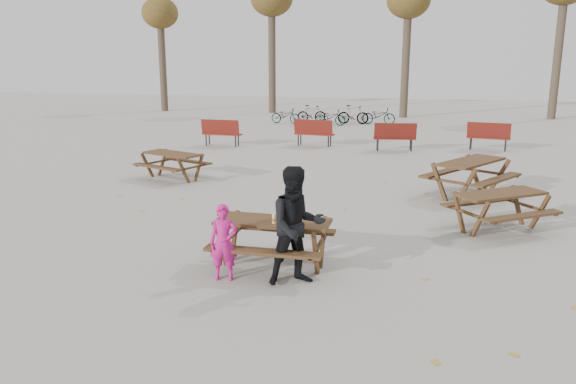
% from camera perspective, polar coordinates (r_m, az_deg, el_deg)
% --- Properties ---
extents(ground, '(80.00, 80.00, 0.00)m').
position_cam_1_polar(ground, '(9.12, -1.51, -7.55)').
color(ground, gray).
rests_on(ground, ground).
extents(main_picnic_table, '(1.80, 1.45, 0.78)m').
position_cam_1_polar(main_picnic_table, '(8.93, -1.53, -4.03)').
color(main_picnic_table, '#342313').
rests_on(main_picnic_table, ground).
extents(food_tray, '(0.18, 0.11, 0.03)m').
position_cam_1_polar(food_tray, '(8.73, -0.06, -3.01)').
color(food_tray, white).
rests_on(food_tray, main_picnic_table).
extents(bread_roll, '(0.14, 0.06, 0.05)m').
position_cam_1_polar(bread_roll, '(8.72, -0.06, -2.75)').
color(bread_roll, tan).
rests_on(bread_roll, food_tray).
extents(soda_bottle, '(0.07, 0.07, 0.17)m').
position_cam_1_polar(soda_bottle, '(8.69, -1.42, -2.73)').
color(soda_bottle, silver).
rests_on(soda_bottle, main_picnic_table).
extents(child, '(0.47, 0.36, 1.17)m').
position_cam_1_polar(child, '(8.47, -6.55, -5.12)').
color(child, '#C9197A').
rests_on(child, ground).
extents(adult, '(1.08, 1.01, 1.77)m').
position_cam_1_polar(adult, '(8.18, 0.89, -3.48)').
color(adult, black).
rests_on(adult, ground).
extents(picnic_table_east, '(2.25, 2.18, 0.76)m').
position_cam_1_polar(picnic_table_east, '(11.61, 20.69, -1.86)').
color(picnic_table_east, '#342313').
rests_on(picnic_table_east, ground).
extents(picnic_table_north, '(2.09, 1.91, 0.74)m').
position_cam_1_polar(picnic_table_north, '(15.84, -11.63, 2.60)').
color(picnic_table_north, '#342313').
rests_on(picnic_table_north, ground).
extents(picnic_table_far, '(2.46, 2.59, 0.88)m').
position_cam_1_polar(picnic_table_far, '(14.28, 18.02, 1.34)').
color(picnic_table_far, '#342313').
rests_on(picnic_table_far, ground).
extents(park_bench_row, '(11.37, 2.00, 1.03)m').
position_cam_1_polar(park_bench_row, '(21.10, 6.60, 5.84)').
color(park_bench_row, maroon).
rests_on(park_bench_row, ground).
extents(bicycle_row, '(6.32, 1.93, 0.95)m').
position_cam_1_polar(bicycle_row, '(29.02, 4.75, 7.77)').
color(bicycle_row, black).
rests_on(bicycle_row, ground).
extents(tree_row, '(32.17, 3.52, 8.26)m').
position_cam_1_polar(tree_row, '(33.52, 11.99, 18.14)').
color(tree_row, '#382B21').
rests_on(tree_row, ground).
extents(fallen_leaves, '(11.00, 11.00, 0.01)m').
position_cam_1_polar(fallen_leaves, '(11.33, 4.27, -3.34)').
color(fallen_leaves, '#AE8E29').
rests_on(fallen_leaves, ground).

